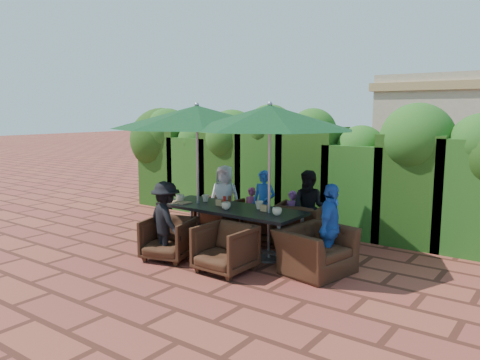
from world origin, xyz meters
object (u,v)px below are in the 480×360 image
Objects in this scene: umbrella_left at (197,117)px; chair_near_left at (168,237)px; dining_table at (230,211)px; chair_far_right at (300,222)px; chair_far_left at (219,213)px; chair_far_mid at (265,220)px; chair_near_right at (225,246)px; umbrella_right at (270,118)px; chair_end_right at (316,243)px.

umbrella_left is 2.03m from chair_near_left.
dining_table is 1.66m from umbrella_left.
chair_far_right is (1.40, 1.06, -1.80)m from umbrella_left.
umbrella_left is 3.48× the size of chair_far_right.
chair_far_right reaches higher than chair_far_left.
umbrella_left is 4.05× the size of chair_far_mid.
chair_near_right is at bearing 70.99° from chair_far_right.
umbrella_right is at bearing 122.53° from chair_far_mid.
chair_far_mid is at bearing 67.50° from chair_end_right.
umbrella_right is at bearing 20.35° from chair_near_left.
chair_near_left is 1.08m from chair_near_right.
chair_near_right reaches higher than dining_table.
dining_table is at bearing 7.14° from umbrella_left.
chair_far_mid is 0.97× the size of chair_near_left.
chair_far_mid is 1.95m from chair_near_left.
chair_far_mid is 0.71× the size of chair_end_right.
chair_end_right reaches higher than chair_near_right.
chair_end_right is (1.55, -1.04, 0.08)m from chair_far_mid.
chair_far_mid is (0.98, 0.11, -0.02)m from chair_far_left.
umbrella_right reaches higher than chair_far_mid.
umbrella_left is at bearing 101.01° from chair_end_right.
dining_table is 1.71m from umbrella_right.
umbrella_left is 3.81× the size of chair_far_left.
chair_near_left is at bearing -82.80° from umbrella_left.
chair_near_right is (-0.19, -0.86, -1.83)m from umbrella_right.
chair_far_left is 0.98m from chair_far_mid.
dining_table is 3.38× the size of chair_far_left.
umbrella_left is 3.74× the size of chair_near_right.
chair_near_left is 0.73× the size of chair_end_right.
dining_table is 1.65m from chair_end_right.
umbrella_left is at bearing 148.42° from chair_near_right.
chair_far_right reaches higher than chair_near_left.
chair_far_mid is (-0.68, 0.93, -1.86)m from umbrella_right.
dining_table reaches higher than chair_near_left.
chair_far_right is 1.37m from chair_end_right.
umbrella_right reaches higher than dining_table.
chair_end_right is (1.63, -0.10, -0.24)m from dining_table.
umbrella_right is 2.61m from chair_far_left.
dining_table is at bearing 136.17° from chair_far_left.
chair_far_right reaches higher than chair_near_right.
chair_far_left is (-0.89, 0.84, -0.30)m from dining_table.
umbrella_right is at bearing 152.97° from chair_far_left.
chair_near_right reaches higher than chair_far_left.
chair_far_right is 2.29m from chair_near_left.
dining_table is 2.54× the size of chair_end_right.
umbrella_left and umbrella_right have the same top height.
chair_near_right is (1.46, -1.69, 0.01)m from chair_far_left.
umbrella_left reaches higher than chair_far_left.
umbrella_right reaches higher than chair_far_right.
umbrella_left is 2.24m from chair_far_mid.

